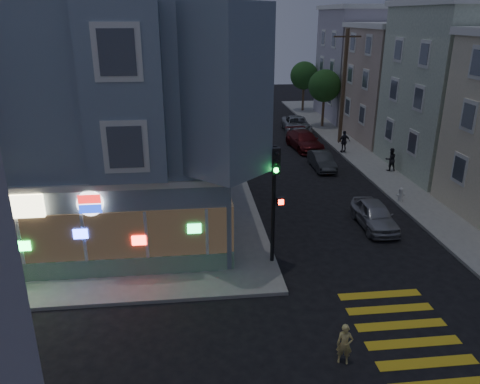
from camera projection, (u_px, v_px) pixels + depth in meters
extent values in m
plane|color=black|center=(214.00, 334.00, 15.80)|extent=(120.00, 120.00, 0.00)
cube|color=gray|center=(20.00, 155.00, 35.75)|extent=(33.00, 42.00, 0.15)
cube|color=gray|center=(469.00, 142.00, 39.55)|extent=(24.00, 42.00, 0.15)
cube|color=slate|center=(79.00, 110.00, 23.41)|extent=(14.00, 14.00, 11.00)
cube|color=silver|center=(83.00, 142.00, 23.99)|extent=(14.30, 14.30, 0.25)
cube|color=#196B33|center=(57.00, 270.00, 18.66)|extent=(13.60, 0.12, 0.80)
cube|color=#382B1E|center=(53.00, 239.00, 18.16)|extent=(13.60, 0.10, 2.00)
cylinder|color=white|center=(90.00, 203.00, 17.74)|extent=(1.00, 0.12, 1.00)
cube|color=tan|center=(426.00, 84.00, 39.42)|extent=(12.00, 8.60, 9.00)
cube|color=#9F99A8|center=(384.00, 65.00, 47.53)|extent=(12.00, 8.60, 10.50)
cylinder|color=#4C3826|center=(343.00, 87.00, 37.72)|extent=(0.30, 0.30, 9.00)
cube|color=#4C3826|center=(347.00, 37.00, 36.34)|extent=(2.20, 0.12, 0.12)
cylinder|color=#4C3826|center=(323.00, 109.00, 44.34)|extent=(0.24, 0.24, 3.20)
sphere|color=#183F16|center=(325.00, 86.00, 43.56)|extent=(3.00, 3.00, 3.00)
cylinder|color=#4C3826|center=(303.00, 96.00, 51.78)|extent=(0.24, 0.24, 3.20)
sphere|color=#183F16|center=(304.00, 75.00, 51.00)|extent=(3.00, 3.00, 3.00)
imported|color=tan|center=(345.00, 344.00, 14.28)|extent=(0.57, 0.46, 1.34)
imported|color=black|center=(391.00, 159.00, 31.73)|extent=(0.79, 0.63, 1.56)
imported|color=#25222A|center=(344.00, 142.00, 35.97)|extent=(1.05, 0.59, 1.68)
imported|color=#9D9FA4|center=(375.00, 215.00, 23.59)|extent=(1.64, 3.89, 1.31)
imported|color=#35383A|center=(322.00, 161.00, 32.62)|extent=(1.26, 3.60, 1.19)
imported|color=#581416|center=(304.00, 141.00, 37.41)|extent=(2.51, 5.06, 1.41)
imported|color=#93989C|center=(296.00, 125.00, 42.96)|extent=(2.62, 5.13, 1.39)
cylinder|color=black|center=(273.00, 205.00, 19.35)|extent=(0.16, 0.16, 5.13)
cube|color=black|center=(276.00, 161.00, 18.43)|extent=(0.35, 0.31, 1.08)
sphere|color=black|center=(277.00, 154.00, 18.16)|extent=(0.21, 0.21, 0.21)
sphere|color=black|center=(276.00, 162.00, 18.28)|extent=(0.21, 0.21, 0.21)
sphere|color=#19F23F|center=(276.00, 170.00, 18.40)|extent=(0.21, 0.21, 0.21)
cube|color=black|center=(281.00, 201.00, 19.11)|extent=(0.34, 0.23, 0.33)
cube|color=#FF2614|center=(281.00, 202.00, 19.01)|extent=(0.23, 0.02, 0.23)
cylinder|color=silver|center=(401.00, 196.00, 26.63)|extent=(0.25, 0.25, 0.62)
sphere|color=silver|center=(401.00, 190.00, 26.50)|extent=(0.27, 0.27, 0.27)
cylinder|color=silver|center=(401.00, 195.00, 26.61)|extent=(0.46, 0.12, 0.12)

